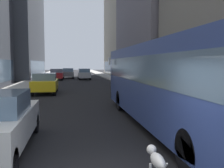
{
  "coord_description": "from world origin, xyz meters",
  "views": [
    {
      "loc": [
        -0.81,
        -4.09,
        2.36
      ],
      "look_at": [
        1.12,
        7.84,
        1.4
      ],
      "focal_mm": 41.17,
      "sensor_mm": 36.0,
      "label": 1
    }
  ],
  "objects_px": {
    "car_red_coupe": "(57,74)",
    "car_grey_wagon": "(68,73)",
    "dalmatian_dog": "(157,160)",
    "car_yellow_taxi": "(45,83)",
    "car_silver_sedan": "(84,74)",
    "transit_bus": "(168,79)"
  },
  "relations": [
    {
      "from": "car_red_coupe",
      "to": "car_grey_wagon",
      "type": "distance_m",
      "value": 4.81
    },
    {
      "from": "dalmatian_dog",
      "to": "car_yellow_taxi",
      "type": "bearing_deg",
      "value": 102.58
    },
    {
      "from": "car_yellow_taxi",
      "to": "car_silver_sedan",
      "type": "bearing_deg",
      "value": 77.39
    },
    {
      "from": "car_silver_sedan",
      "to": "car_grey_wagon",
      "type": "height_order",
      "value": "same"
    },
    {
      "from": "car_yellow_taxi",
      "to": "car_red_coupe",
      "type": "distance_m",
      "value": 17.04
    },
    {
      "from": "car_yellow_taxi",
      "to": "car_grey_wagon",
      "type": "bearing_deg",
      "value": 85.76
    },
    {
      "from": "transit_bus",
      "to": "car_red_coupe",
      "type": "relative_size",
      "value": 2.95
    },
    {
      "from": "transit_bus",
      "to": "car_grey_wagon",
      "type": "distance_m",
      "value": 33.43
    },
    {
      "from": "transit_bus",
      "to": "car_grey_wagon",
      "type": "bearing_deg",
      "value": 96.88
    },
    {
      "from": "car_silver_sedan",
      "to": "car_red_coupe",
      "type": "xyz_separation_m",
      "value": [
        -4.0,
        -0.84,
        -0.0
      ]
    },
    {
      "from": "car_yellow_taxi",
      "to": "dalmatian_dog",
      "type": "height_order",
      "value": "car_yellow_taxi"
    },
    {
      "from": "car_yellow_taxi",
      "to": "car_red_coupe",
      "type": "bearing_deg",
      "value": 90.0
    },
    {
      "from": "dalmatian_dog",
      "to": "car_grey_wagon",
      "type": "bearing_deg",
      "value": 93.03
    },
    {
      "from": "transit_bus",
      "to": "dalmatian_dog",
      "type": "distance_m",
      "value": 5.11
    },
    {
      "from": "car_silver_sedan",
      "to": "car_red_coupe",
      "type": "height_order",
      "value": "same"
    },
    {
      "from": "car_red_coupe",
      "to": "dalmatian_dog",
      "type": "xyz_separation_m",
      "value": [
        3.6,
        -33.16,
        -0.31
      ]
    },
    {
      "from": "car_yellow_taxi",
      "to": "car_grey_wagon",
      "type": "xyz_separation_m",
      "value": [
        1.6,
        21.58,
        0.0
      ]
    },
    {
      "from": "transit_bus",
      "to": "car_red_coupe",
      "type": "xyz_separation_m",
      "value": [
        -5.6,
        28.64,
        -0.96
      ]
    },
    {
      "from": "dalmatian_dog",
      "to": "car_red_coupe",
      "type": "bearing_deg",
      "value": 96.19
    },
    {
      "from": "car_yellow_taxi",
      "to": "car_grey_wagon",
      "type": "relative_size",
      "value": 0.93
    },
    {
      "from": "car_yellow_taxi",
      "to": "dalmatian_dog",
      "type": "xyz_separation_m",
      "value": [
        3.6,
        -16.12,
        -0.31
      ]
    },
    {
      "from": "car_silver_sedan",
      "to": "dalmatian_dog",
      "type": "distance_m",
      "value": 34.01
    }
  ]
}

